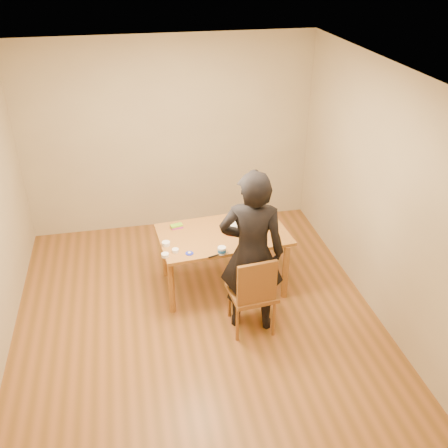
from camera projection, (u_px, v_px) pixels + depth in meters
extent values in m
cube|color=brown|center=(198.00, 319.00, 5.60)|extent=(4.00, 4.50, 0.00)
cube|color=silver|center=(189.00, 76.00, 4.25)|extent=(4.00, 4.50, 0.00)
cube|color=tan|center=(169.00, 137.00, 6.83)|extent=(4.00, 0.00, 2.70)
cube|color=tan|center=(381.00, 196.00, 5.28)|extent=(0.00, 4.50, 2.70)
cube|color=brown|center=(223.00, 235.00, 5.79)|extent=(1.54, 0.99, 0.04)
cube|color=brown|center=(252.00, 293.00, 5.30)|extent=(0.50, 0.50, 0.04)
cylinder|color=#B50C2A|center=(234.00, 229.00, 5.84)|extent=(0.32, 0.32, 0.02)
cylinder|color=white|center=(235.00, 226.00, 5.82)|extent=(0.20, 0.20, 0.06)
ellipsoid|color=white|center=(235.00, 222.00, 5.80)|extent=(0.19, 0.19, 0.03)
cylinder|color=white|center=(222.00, 250.00, 5.39)|extent=(0.09, 0.09, 0.08)
cylinder|color=#1B24B3|center=(189.00, 253.00, 5.40)|extent=(0.09, 0.09, 0.01)
ellipsoid|color=white|center=(189.00, 252.00, 5.40)|extent=(0.04, 0.04, 0.02)
cylinder|color=white|center=(165.00, 255.00, 5.35)|extent=(0.08, 0.08, 0.04)
cylinder|color=white|center=(166.00, 244.00, 5.54)|extent=(0.09, 0.09, 0.04)
cylinder|color=white|center=(175.00, 250.00, 5.43)|extent=(0.07, 0.07, 0.04)
cube|color=#D4319D|center=(177.00, 227.00, 5.88)|extent=(0.14, 0.08, 0.02)
cube|color=#1B961B|center=(176.00, 225.00, 5.87)|extent=(0.15, 0.10, 0.02)
cube|color=black|center=(216.00, 255.00, 5.37)|extent=(0.18, 0.06, 0.01)
imported|color=black|center=(252.00, 253.00, 5.10)|extent=(0.77, 0.61, 1.85)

